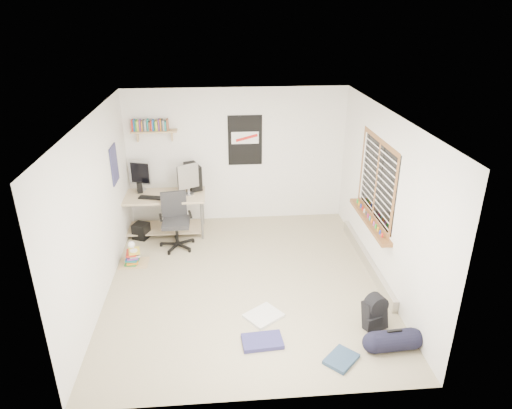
{
  "coord_description": "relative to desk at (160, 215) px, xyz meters",
  "views": [
    {
      "loc": [
        -0.33,
        -5.8,
        3.81
      ],
      "look_at": [
        0.18,
        0.26,
        1.14
      ],
      "focal_mm": 32.0,
      "sensor_mm": 36.0,
      "label": 1
    }
  ],
  "objects": [
    {
      "name": "jeans_b",
      "position": [
        2.43,
        -3.48,
        -0.34
      ],
      "size": [
        0.47,
        0.47,
        0.05
      ],
      "primitive_type": "cube",
      "rotation": [
        0.0,
        0.0,
        0.78
      ],
      "color": "navy",
      "rests_on": "floor"
    },
    {
      "name": "monitor_right",
      "position": [
        0.55,
        -0.01,
        0.6
      ],
      "size": [
        0.39,
        0.28,
        0.43
      ],
      "primitive_type": "cube",
      "rotation": [
        0.0,
        0.0,
        0.53
      ],
      "color": "#AEAEB4",
      "rests_on": "desk"
    },
    {
      "name": "window",
      "position": [
        3.38,
        -1.42,
        1.08
      ],
      "size": [
        0.1,
        1.5,
        1.26
      ],
      "primitive_type": "cube",
      "color": "brown",
      "rests_on": "right_wall"
    },
    {
      "name": "subwoofer",
      "position": [
        -0.32,
        -0.17,
        -0.22
      ],
      "size": [
        0.32,
        0.32,
        0.27
      ],
      "primitive_type": "cube",
      "rotation": [
        0.0,
        0.0,
        -0.39
      ],
      "color": "black",
      "rests_on": "floor"
    },
    {
      "name": "baseboard_heater",
      "position": [
        3.38,
        -1.42,
        -0.28
      ],
      "size": [
        0.08,
        2.5,
        0.18
      ],
      "primitive_type": "cube",
      "color": "#B7B2A8",
      "rests_on": "floor"
    },
    {
      "name": "back_wall",
      "position": [
        1.43,
        0.54,
        0.89
      ],
      "size": [
        4.0,
        0.01,
        2.5
      ],
      "primitive_type": "cube",
      "color": "silver",
      "rests_on": "ground"
    },
    {
      "name": "book_stack",
      "position": [
        -0.32,
        -1.05,
        -0.21
      ],
      "size": [
        0.57,
        0.52,
        0.31
      ],
      "primitive_type": "cube",
      "rotation": [
        0.0,
        0.0,
        -0.41
      ],
      "color": "brown",
      "rests_on": "floor"
    },
    {
      "name": "pc_tower",
      "position": [
        0.62,
        0.28,
        0.61
      ],
      "size": [
        0.34,
        0.47,
        0.45
      ],
      "primitive_type": "cube",
      "rotation": [
        0.0,
        0.0,
        0.37
      ],
      "color": "black",
      "rests_on": "desk"
    },
    {
      "name": "right_wall",
      "position": [
        3.43,
        -1.72,
        0.89
      ],
      "size": [
        0.01,
        4.5,
        2.5
      ],
      "primitive_type": "cube",
      "color": "silver",
      "rests_on": "ground"
    },
    {
      "name": "tshirt",
      "position": [
        1.61,
        -2.59,
        -0.34
      ],
      "size": [
        0.58,
        0.56,
        0.04
      ],
      "primitive_type": "cube",
      "rotation": [
        0.0,
        0.0,
        0.63
      ],
      "color": "silver",
      "rests_on": "floor"
    },
    {
      "name": "ceiling",
      "position": [
        1.43,
        -1.72,
        2.14
      ],
      "size": [
        4.0,
        4.5,
        0.01
      ],
      "primitive_type": "cube",
      "color": "white",
      "rests_on": "ground"
    },
    {
      "name": "wall_shelf",
      "position": [
        -0.02,
        0.42,
        1.42
      ],
      "size": [
        0.8,
        0.22,
        0.24
      ],
      "primitive_type": "cube",
      "color": "tan",
      "rests_on": "back_wall"
    },
    {
      "name": "office_chair",
      "position": [
        0.34,
        -0.55,
        0.12
      ],
      "size": [
        0.72,
        0.72,
        0.95
      ],
      "primitive_type": "cube",
      "rotation": [
        0.0,
        0.0,
        0.18
      ],
      "color": "#242527",
      "rests_on": "floor"
    },
    {
      "name": "jeans_a",
      "position": [
        1.55,
        -3.1,
        -0.33
      ],
      "size": [
        0.52,
        0.35,
        0.05
      ],
      "primitive_type": "cube",
      "rotation": [
        0.0,
        0.0,
        0.08
      ],
      "color": "navy",
      "rests_on": "floor"
    },
    {
      "name": "poster_back_wall",
      "position": [
        1.58,
        0.51,
        1.19
      ],
      "size": [
        0.62,
        0.03,
        0.92
      ],
      "primitive_type": "cube",
      "color": "black",
      "rests_on": "back_wall"
    },
    {
      "name": "speaker_right",
      "position": [
        0.41,
        0.2,
        0.48
      ],
      "size": [
        0.11,
        0.11,
        0.19
      ],
      "primitive_type": "cube",
      "rotation": [
        0.0,
        0.0,
        -0.16
      ],
      "color": "black",
      "rests_on": "desk"
    },
    {
      "name": "desk",
      "position": [
        0.0,
        0.0,
        0.0
      ],
      "size": [
        1.66,
        0.75,
        0.75
      ],
      "primitive_type": "cube",
      "rotation": [
        0.0,
        0.0,
        -0.02
      ],
      "color": "tan",
      "rests_on": "floor"
    },
    {
      "name": "duffel_bag",
      "position": [
        3.09,
        -3.34,
        -0.22
      ],
      "size": [
        0.28,
        0.28,
        0.51
      ],
      "primitive_type": "cylinder",
      "rotation": [
        0.0,
        0.0,
        0.07
      ],
      "color": "black",
      "rests_on": "floor"
    },
    {
      "name": "speaker_left",
      "position": [
        -0.32,
        0.13,
        0.48
      ],
      "size": [
        0.11,
        0.11,
        0.18
      ],
      "primitive_type": "cube",
      "rotation": [
        0.0,
        0.0,
        0.27
      ],
      "color": "black",
      "rests_on": "desk"
    },
    {
      "name": "desk_lamp",
      "position": [
        -0.3,
        -1.07,
        0.02
      ],
      "size": [
        0.17,
        0.22,
        0.2
      ],
      "primitive_type": "cube",
      "rotation": [
        0.0,
        0.0,
        -0.29
      ],
      "color": "white",
      "rests_on": "book_stack"
    },
    {
      "name": "backpack",
      "position": [
        3.0,
        -2.92,
        -0.16
      ],
      "size": [
        0.34,
        0.31,
        0.38
      ],
      "primitive_type": "cube",
      "rotation": [
        0.0,
        0.0,
        0.33
      ],
      "color": "black",
      "rests_on": "floor"
    },
    {
      "name": "monitor_left",
      "position": [
        -0.32,
        0.28,
        0.6
      ],
      "size": [
        0.4,
        0.21,
        0.43
      ],
      "primitive_type": "cube",
      "rotation": [
        0.0,
        0.0,
        -0.31
      ],
      "color": "#939397",
      "rests_on": "desk"
    },
    {
      "name": "floor",
      "position": [
        1.43,
        -1.72,
        -0.37
      ],
      "size": [
        4.0,
        4.5,
        0.01
      ],
      "primitive_type": "cube",
      "color": "gray",
      "rests_on": "ground"
    },
    {
      "name": "poster_left_wall",
      "position": [
        -0.56,
        -0.52,
        1.14
      ],
      "size": [
        0.02,
        0.42,
        0.6
      ],
      "primitive_type": "cube",
      "color": "navy",
      "rests_on": "left_wall"
    },
    {
      "name": "left_wall",
      "position": [
        -0.58,
        -1.72,
        0.89
      ],
      "size": [
        0.01,
        4.5,
        2.5
      ],
      "primitive_type": "cube",
      "color": "silver",
      "rests_on": "ground"
    },
    {
      "name": "keyboard",
      "position": [
        -0.11,
        -0.14,
        0.39
      ],
      "size": [
        0.42,
        0.23,
        0.02
      ],
      "primitive_type": "cube",
      "rotation": [
        0.0,
        0.0,
        -0.24
      ],
      "color": "black",
      "rests_on": "desk"
    }
  ]
}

